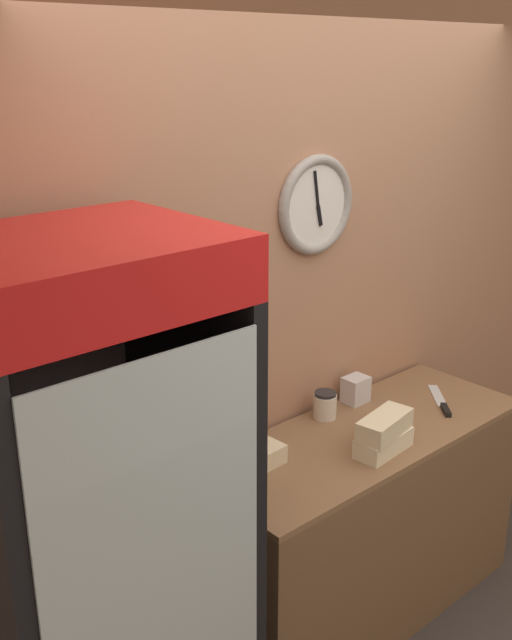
{
  "coord_description": "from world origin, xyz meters",
  "views": [
    {
      "loc": [
        -2.18,
        -0.93,
        2.36
      ],
      "look_at": [
        -0.62,
        0.82,
        1.53
      ],
      "focal_mm": 42.0,
      "sensor_mm": 36.0,
      "label": 1
    }
  ],
  "objects_px": {
    "sandwich_stack_bottom": "(384,443)",
    "chefs_knife": "(442,404)",
    "napkin_dispenser": "(356,390)",
    "beverage_cooler": "(83,520)",
    "sandwich_flat_left": "(254,459)",
    "condiment_jar": "(325,405)",
    "sandwich_stack_middle": "(385,425)"
  },
  "relations": [
    {
      "from": "sandwich_stack_middle",
      "to": "napkin_dispenser",
      "type": "height_order",
      "value": "sandwich_stack_middle"
    },
    {
      "from": "beverage_cooler",
      "to": "chefs_knife",
      "type": "relative_size",
      "value": 7.19
    },
    {
      "from": "sandwich_stack_bottom",
      "to": "sandwich_flat_left",
      "type": "bearing_deg",
      "value": 152.21
    },
    {
      "from": "condiment_jar",
      "to": "sandwich_flat_left",
      "type": "bearing_deg",
      "value": -167.26
    },
    {
      "from": "sandwich_flat_left",
      "to": "sandwich_stack_middle",
      "type": "bearing_deg",
      "value": -27.79
    },
    {
      "from": "chefs_knife",
      "to": "sandwich_stack_middle",
      "type": "bearing_deg",
      "value": -170.56
    },
    {
      "from": "chefs_knife",
      "to": "sandwich_stack_bottom",
      "type": "bearing_deg",
      "value": -170.56
    },
    {
      "from": "beverage_cooler",
      "to": "chefs_knife",
      "type": "distance_m",
      "value": 1.76
    },
    {
      "from": "beverage_cooler",
      "to": "sandwich_flat_left",
      "type": "height_order",
      "value": "beverage_cooler"
    },
    {
      "from": "sandwich_stack_bottom",
      "to": "condiment_jar",
      "type": "distance_m",
      "value": 0.36
    },
    {
      "from": "condiment_jar",
      "to": "napkin_dispenser",
      "type": "distance_m",
      "value": 0.21
    },
    {
      "from": "sandwich_flat_left",
      "to": "beverage_cooler",
      "type": "bearing_deg",
      "value": -172.14
    },
    {
      "from": "sandwich_stack_bottom",
      "to": "napkin_dispenser",
      "type": "distance_m",
      "value": 0.45
    },
    {
      "from": "beverage_cooler",
      "to": "sandwich_stack_bottom",
      "type": "bearing_deg",
      "value": -6.34
    },
    {
      "from": "sandwich_stack_bottom",
      "to": "napkin_dispenser",
      "type": "height_order",
      "value": "napkin_dispenser"
    },
    {
      "from": "sandwich_stack_bottom",
      "to": "chefs_knife",
      "type": "bearing_deg",
      "value": 9.44
    },
    {
      "from": "sandwich_stack_bottom",
      "to": "napkin_dispenser",
      "type": "relative_size",
      "value": 2.25
    },
    {
      "from": "sandwich_stack_middle",
      "to": "condiment_jar",
      "type": "bearing_deg",
      "value": 82.81
    },
    {
      "from": "beverage_cooler",
      "to": "sandwich_stack_bottom",
      "type": "height_order",
      "value": "beverage_cooler"
    },
    {
      "from": "sandwich_stack_middle",
      "to": "napkin_dispenser",
      "type": "relative_size",
      "value": 2.3
    },
    {
      "from": "sandwich_stack_middle",
      "to": "condiment_jar",
      "type": "height_order",
      "value": "sandwich_stack_middle"
    },
    {
      "from": "sandwich_flat_left",
      "to": "chefs_knife",
      "type": "bearing_deg",
      "value": -9.11
    },
    {
      "from": "sandwich_stack_bottom",
      "to": "napkin_dispenser",
      "type": "bearing_deg",
      "value": 55.12
    },
    {
      "from": "sandwich_flat_left",
      "to": "napkin_dispenser",
      "type": "bearing_deg",
      "value": 10.07
    },
    {
      "from": "beverage_cooler",
      "to": "condiment_jar",
      "type": "bearing_deg",
      "value": 9.81
    },
    {
      "from": "sandwich_stack_middle",
      "to": "condiment_jar",
      "type": "distance_m",
      "value": 0.37
    },
    {
      "from": "sandwich_stack_bottom",
      "to": "chefs_knife",
      "type": "relative_size",
      "value": 1.0
    },
    {
      "from": "chefs_knife",
      "to": "napkin_dispenser",
      "type": "height_order",
      "value": "napkin_dispenser"
    },
    {
      "from": "beverage_cooler",
      "to": "sandwich_stack_middle",
      "type": "distance_m",
      "value": 1.24
    },
    {
      "from": "condiment_jar",
      "to": "sandwich_stack_bottom",
      "type": "bearing_deg",
      "value": -97.19
    },
    {
      "from": "sandwich_stack_middle",
      "to": "condiment_jar",
      "type": "relative_size",
      "value": 2.33
    },
    {
      "from": "sandwich_flat_left",
      "to": "chefs_knife",
      "type": "height_order",
      "value": "sandwich_flat_left"
    }
  ]
}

